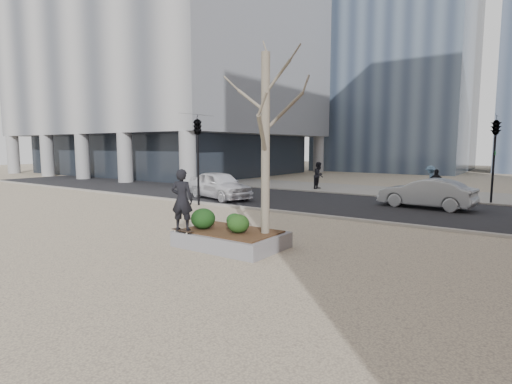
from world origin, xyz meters
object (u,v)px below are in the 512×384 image
Objects in this scene: skateboard at (183,231)px; police_car at (219,185)px; planter at (231,239)px; skateboarder at (182,200)px.

skateboard is 10.72m from police_car.
skateboarder is at bearing -141.34° from planter.
skateboard is (-1.10, -0.88, 0.26)m from planter.
police_car is (-7.13, 7.98, 0.56)m from planter.
planter is 1.69× the size of skateboarder.
police_car is at bearing -78.30° from skateboarder.
planter is 0.67× the size of police_car.
police_car reaches higher than skateboard.
planter is at bearing -121.08° from police_car.
skateboarder reaches higher than police_car.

